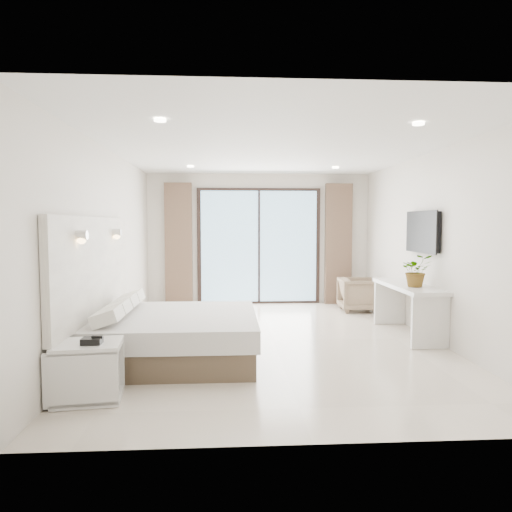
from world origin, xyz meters
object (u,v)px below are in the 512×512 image
object	(u,v)px
armchair	(358,293)
console_desk	(408,298)
nightstand	(89,371)
bed	(173,335)

from	to	relation	value
armchair	console_desk	bearing A→B (deg)	-172.03
nightstand	bed	bearing A→B (deg)	57.24
bed	console_desk	size ratio (longest dim) A/B	1.17
nightstand	armchair	distance (m)	5.69
console_desk	nightstand	bearing A→B (deg)	-150.23
armchair	bed	bearing A→B (deg)	135.23
nightstand	armchair	world-z (taller)	armchair
bed	nightstand	size ratio (longest dim) A/B	3.04
bed	armchair	xyz separation A→B (m)	(3.17, 2.94, 0.06)
nightstand	armchair	xyz separation A→B (m)	(3.81, 4.22, 0.07)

